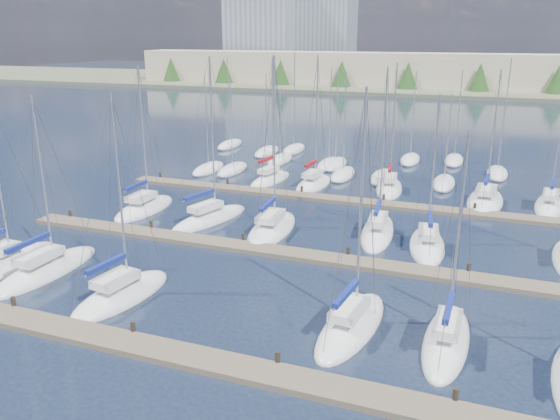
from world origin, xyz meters
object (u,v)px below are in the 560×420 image
(sailboat_p, at_px, (389,188))
(sailboat_i, at_px, (210,218))
(sailboat_j, at_px, (272,228))
(sailboat_o, at_px, (313,184))
(sailboat_l, at_px, (427,245))
(sailboat_b, at_px, (46,270))
(sailboat_k, at_px, (378,232))
(sailboat_d, at_px, (351,325))
(sailboat_n, at_px, (270,180))
(sailboat_q, at_px, (485,201))
(sailboat_f, at_px, (446,340))
(sailboat_r, at_px, (549,206))
(sailboat_c, at_px, (122,295))
(sailboat_h, at_px, (144,208))
(sailboat_a, at_px, (3,266))

(sailboat_p, bearing_deg, sailboat_i, -137.37)
(sailboat_j, bearing_deg, sailboat_o, 90.14)
(sailboat_l, bearing_deg, sailboat_o, 126.39)
(sailboat_b, relative_size, sailboat_k, 0.91)
(sailboat_l, height_order, sailboat_k, sailboat_k)
(sailboat_d, bearing_deg, sailboat_o, 117.95)
(sailboat_n, bearing_deg, sailboat_q, 7.72)
(sailboat_f, distance_m, sailboat_o, 30.66)
(sailboat_d, bearing_deg, sailboat_r, 73.17)
(sailboat_f, bearing_deg, sailboat_n, 128.84)
(sailboat_n, relative_size, sailboat_p, 1.03)
(sailboat_f, bearing_deg, sailboat_j, 140.82)
(sailboat_b, distance_m, sailboat_l, 26.61)
(sailboat_d, height_order, sailboat_r, sailboat_r)
(sailboat_c, bearing_deg, sailboat_h, 127.01)
(sailboat_r, bearing_deg, sailboat_k, -130.17)
(sailboat_c, bearing_deg, sailboat_i, 104.05)
(sailboat_b, relative_size, sailboat_p, 0.93)
(sailboat_r, bearing_deg, sailboat_b, -132.79)
(sailboat_d, relative_size, sailboat_b, 1.09)
(sailboat_f, bearing_deg, sailboat_i, 149.20)
(sailboat_f, bearing_deg, sailboat_b, -177.62)
(sailboat_b, height_order, sailboat_k, sailboat_k)
(sailboat_o, distance_m, sailboat_p, 7.71)
(sailboat_q, distance_m, sailboat_h, 31.31)
(sailboat_j, relative_size, sailboat_b, 1.16)
(sailboat_j, relative_size, sailboat_h, 1.07)
(sailboat_c, xyz_separation_m, sailboat_q, (20.12, 27.93, -0.01))
(sailboat_j, relative_size, sailboat_d, 1.07)
(sailboat_k, bearing_deg, sailboat_l, -26.82)
(sailboat_f, height_order, sailboat_k, sailboat_k)
(sailboat_l, height_order, sailboat_i, sailboat_i)
(sailboat_c, relative_size, sailboat_h, 0.96)
(sailboat_i, bearing_deg, sailboat_c, -67.64)
(sailboat_h, distance_m, sailboat_p, 24.05)
(sailboat_h, height_order, sailboat_o, sailboat_o)
(sailboat_b, bearing_deg, sailboat_i, 70.12)
(sailboat_c, bearing_deg, sailboat_b, 177.25)
(sailboat_o, bearing_deg, sailboat_h, -128.44)
(sailboat_a, distance_m, sailboat_h, 14.24)
(sailboat_j, distance_m, sailboat_o, 14.14)
(sailboat_l, bearing_deg, sailboat_q, 66.60)
(sailboat_f, relative_size, sailboat_k, 0.85)
(sailboat_l, xyz_separation_m, sailboat_k, (-3.96, 1.57, 0.01))
(sailboat_j, relative_size, sailboat_i, 1.01)
(sailboat_l, relative_size, sailboat_a, 0.91)
(sailboat_h, bearing_deg, sailboat_c, -60.48)
(sailboat_o, bearing_deg, sailboat_j, -83.07)
(sailboat_f, xyz_separation_m, sailboat_h, (-26.94, 13.52, -0.01))
(sailboat_d, bearing_deg, sailboat_l, 86.02)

